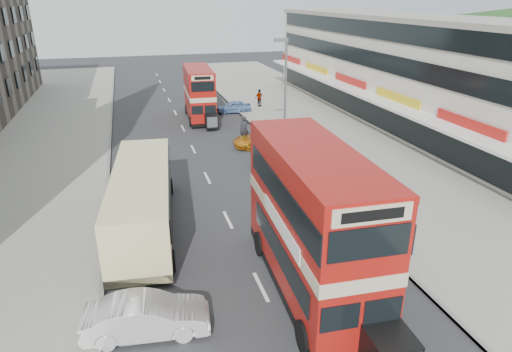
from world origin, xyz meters
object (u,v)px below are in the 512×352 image
object	(u,v)px
bus_main	(313,222)
coach	(142,198)
cyclist	(244,135)
car_right_a	(284,157)
pedestrian_far	(259,98)
pedestrian_near	(314,154)
street_lamp	(284,86)
bus_second	(199,94)
car_left_front	(147,316)
car_right_c	(233,107)
car_right_b	(260,139)

from	to	relation	value
bus_main	coach	distance (m)	9.19
coach	cyclist	size ratio (longest dim) A/B	4.70
car_right_a	pedestrian_far	xyz separation A→B (m)	(3.20, 16.95, 0.37)
pedestrian_near	pedestrian_far	bearing A→B (deg)	-97.20
street_lamp	cyclist	world-z (taller)	street_lamp
bus_second	car_left_front	xyz separation A→B (m)	(-6.51, -28.28, -1.71)
bus_second	car_right_a	distance (m)	14.63
car_right_c	pedestrian_far	xyz separation A→B (m)	(3.08, 1.39, 0.44)
pedestrian_far	car_right_c	bearing A→B (deg)	-177.91
coach	car_left_front	world-z (taller)	coach
car_left_front	pedestrian_near	world-z (taller)	pedestrian_near
car_right_a	pedestrian_far	world-z (taller)	pedestrian_far
car_left_front	car_right_a	size ratio (longest dim) A/B	0.94
bus_main	cyclist	bearing A→B (deg)	-93.85
car_right_c	pedestrian_near	world-z (taller)	pedestrian_near
street_lamp	coach	world-z (taller)	street_lamp
pedestrian_near	car_right_b	bearing A→B (deg)	-71.26
bus_second	coach	distance (m)	21.49
bus_second	car_left_front	world-z (taller)	bus_second
bus_main	car_right_c	size ratio (longest dim) A/B	2.94
bus_main	pedestrian_near	xyz separation A→B (m)	(5.36, 12.29, -1.89)
street_lamp	coach	distance (m)	14.79
coach	car_right_b	xyz separation A→B (m)	(9.25, 10.97, -1.07)
car_left_front	car_right_b	world-z (taller)	car_left_front
pedestrian_near	pedestrian_far	distance (m)	17.98
cyclist	bus_main	bearing A→B (deg)	-90.32
car_right_b	cyclist	bearing A→B (deg)	-123.73
car_right_c	pedestrian_far	distance (m)	3.41
coach	pedestrian_near	xyz separation A→B (m)	(11.40, 5.48, -0.61)
coach	pedestrian_near	bearing A→B (deg)	31.15
car_right_a	car_right_c	world-z (taller)	car_right_a
car_left_front	pedestrian_far	distance (m)	33.78
bus_main	car_left_front	size ratio (longest dim) A/B	2.41
car_left_front	car_right_a	bearing A→B (deg)	-28.69
bus_second	car_right_a	world-z (taller)	bus_second
coach	pedestrian_far	distance (m)	26.70
street_lamp	bus_second	world-z (taller)	street_lamp
car_right_a	pedestrian_far	size ratio (longest dim) A/B	2.57
street_lamp	car_right_a	size ratio (longest dim) A/B	1.80
car_left_front	coach	bearing A→B (deg)	4.03
coach	car_left_front	size ratio (longest dim) A/B	2.54
car_right_a	car_right_c	bearing A→B (deg)	-177.59
car_right_b	car_left_front	bearing A→B (deg)	-29.74
bus_main	pedestrian_near	distance (m)	13.54
car_right_b	car_right_c	xyz separation A→B (m)	(0.50, 11.04, 0.01)
coach	car_right_a	xyz separation A→B (m)	(9.64, 6.46, -1.00)
car_left_front	car_right_a	xyz separation A→B (m)	(9.95, 14.17, -0.04)
street_lamp	bus_main	world-z (taller)	street_lamp
coach	car_right_b	distance (m)	14.39
car_right_b	pedestrian_far	world-z (taller)	pedestrian_far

